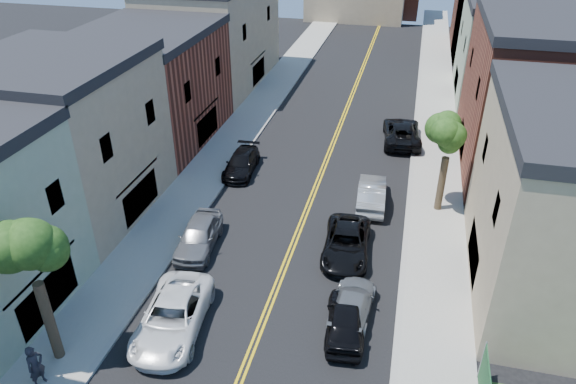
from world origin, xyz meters
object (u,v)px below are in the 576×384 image
Objects in this scene: black_car_left at (241,163)px; pedestrian_left at (36,366)px; grey_car_right at (352,304)px; black_suv_lane at (346,243)px; silver_car_right at (372,193)px; white_pickup at (173,316)px; black_car_right at (346,319)px; grey_car_left at (199,235)px; dark_car_right_far at (402,132)px.

pedestrian_left is (-2.25, -19.45, 0.45)m from black_car_left.
black_suv_lane is (-0.96, 4.66, 0.08)m from grey_car_right.
black_car_left is at bearing -16.90° from silver_car_right.
white_pickup is at bearing 23.36° from grey_car_right.
black_car_left is 1.09× the size of black_car_right.
black_suv_lane is (8.03, 1.32, -0.07)m from grey_car_left.
white_pickup is 5.75m from pedestrian_left.
black_suv_lane is (6.80, 7.51, -0.07)m from white_pickup.
pedestrian_left is at bearing -135.86° from black_suv_lane.
black_car_left is 16.46m from black_car_right.
black_car_right is 0.82× the size of black_suv_lane.
silver_car_right is at bearing 76.67° from dark_car_right_far.
grey_car_left reaches higher than grey_car_right.
grey_car_left is 1.00× the size of black_car_left.
black_suv_lane is (-0.80, 5.80, -0.01)m from black_car_right.
black_car_right is at bearing -32.55° from grey_car_left.
black_car_left is at bearing 30.26° from dark_car_right_far.
black_car_right reaches higher than black_car_left.
dark_car_right_far is 3.02× the size of pedestrian_left.
dark_car_right_far is at bearing -10.05° from pedestrian_left.
black_car_left is at bearing 8.73° from pedestrian_left.
grey_car_right is 20.18m from dark_car_right_far.
dark_car_right_far reaches higher than grey_car_left.
grey_car_left is at bearing 53.13° from dark_car_right_far.
dark_car_right_far reaches higher than black_car_left.
black_car_left is (-1.70, 15.29, -0.12)m from white_pickup.
white_pickup is 7.79m from black_car_right.
black_car_right is at bearing 6.23° from white_pickup.
white_pickup reaches higher than black_suv_lane.
grey_car_right is 0.75× the size of dark_car_right_far.
grey_car_right is 0.92× the size of silver_car_right.
grey_car_left is 1.06× the size of grey_car_right.
grey_car_left reaches higher than white_pickup.
grey_car_right is 2.27× the size of pedestrian_left.
white_pickup is 15.11m from silver_car_right.
black_car_right is 21.33m from dark_car_right_far.
white_pickup is 1.30× the size of grey_car_right.
black_car_left is at bearing 134.31° from black_suv_lane.
dark_car_right_far is at bearing -99.28° from black_car_right.
dark_car_right_far is 30.07m from pedestrian_left.
grey_car_left is 2.41× the size of pedestrian_left.
white_pickup is 1.23× the size of black_car_left.
black_suv_lane is at bearing 41.39° from white_pickup.
dark_car_right_far is 15.64m from black_suv_lane.
grey_car_left reaches higher than black_car_left.
white_pickup reaches higher than grey_car_right.
black_car_left is 13.14m from dark_car_right_far.
grey_car_right is at bearing -103.46° from black_car_right.
pedestrian_left is (-10.75, -11.68, 0.40)m from black_suv_lane.
black_car_right is at bearing 86.59° from silver_car_right.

